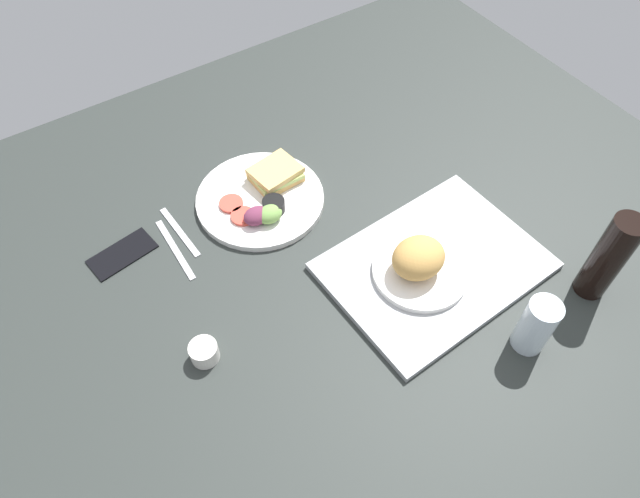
# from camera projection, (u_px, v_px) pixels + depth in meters

# --- Properties ---
(ground_plane) EXTENTS (1.90, 1.50, 0.03)m
(ground_plane) POSITION_uv_depth(u_px,v_px,m) (320.00, 251.00, 1.29)
(ground_plane) COLOR #282D2B
(serving_tray) EXTENTS (0.47, 0.35, 0.02)m
(serving_tray) POSITION_uv_depth(u_px,v_px,m) (434.00, 266.00, 1.24)
(serving_tray) COLOR #9EA0A3
(serving_tray) RESTS_ON ground_plane
(bread_plate_near) EXTENTS (0.20, 0.20, 0.09)m
(bread_plate_near) POSITION_uv_depth(u_px,v_px,m) (419.00, 263.00, 1.19)
(bread_plate_near) COLOR white
(bread_plate_near) RESTS_ON serving_tray
(plate_with_salad) EXTENTS (0.30, 0.30, 0.05)m
(plate_with_salad) POSITION_uv_depth(u_px,v_px,m) (263.00, 197.00, 1.35)
(plate_with_salad) COLOR white
(plate_with_salad) RESTS_ON ground_plane
(drinking_glass) EXTENTS (0.06, 0.06, 0.13)m
(drinking_glass) POSITION_uv_depth(u_px,v_px,m) (536.00, 326.00, 1.09)
(drinking_glass) COLOR silver
(drinking_glass) RESTS_ON ground_plane
(soda_bottle) EXTENTS (0.06, 0.06, 0.22)m
(soda_bottle) POSITION_uv_depth(u_px,v_px,m) (608.00, 258.00, 1.13)
(soda_bottle) COLOR black
(soda_bottle) RESTS_ON ground_plane
(espresso_cup) EXTENTS (0.06, 0.06, 0.04)m
(espresso_cup) POSITION_uv_depth(u_px,v_px,m) (204.00, 352.00, 1.10)
(espresso_cup) COLOR silver
(espresso_cup) RESTS_ON ground_plane
(fork) EXTENTS (0.02, 0.17, 0.01)m
(fork) POSITION_uv_depth(u_px,v_px,m) (180.00, 231.00, 1.31)
(fork) COLOR #B7B7BC
(fork) RESTS_ON ground_plane
(knife) EXTENTS (0.02, 0.19, 0.01)m
(knife) POSITION_uv_depth(u_px,v_px,m) (175.00, 249.00, 1.28)
(knife) COLOR #B7B7BC
(knife) RESTS_ON ground_plane
(cell_phone) EXTENTS (0.15, 0.09, 0.01)m
(cell_phone) POSITION_uv_depth(u_px,v_px,m) (122.00, 253.00, 1.27)
(cell_phone) COLOR black
(cell_phone) RESTS_ON ground_plane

